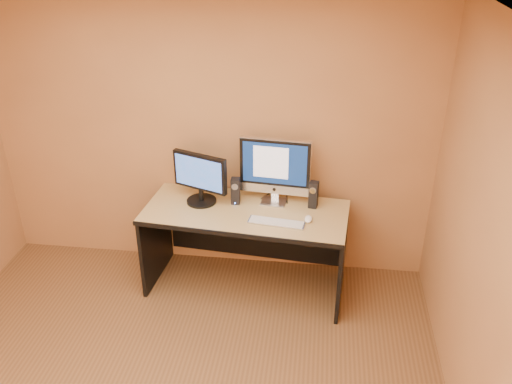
% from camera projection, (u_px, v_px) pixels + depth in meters
% --- Properties ---
extents(walls, '(4.00, 4.00, 2.60)m').
position_uv_depth(walls, '(139.00, 267.00, 3.07)').
color(walls, '#AD7546').
rests_on(walls, ground).
extents(ceiling, '(4.00, 4.00, 0.00)m').
position_uv_depth(ceiling, '(110.00, 32.00, 2.46)').
color(ceiling, white).
rests_on(ceiling, walls).
extents(desk, '(1.80, 0.91, 0.80)m').
position_uv_depth(desk, '(246.00, 250.00, 4.82)').
color(desk, tan).
rests_on(desk, ground).
extents(imac, '(0.64, 0.28, 0.60)m').
position_uv_depth(imac, '(274.00, 172.00, 4.63)').
color(imac, silver).
rests_on(imac, desk).
extents(second_monitor, '(0.58, 0.43, 0.46)m').
position_uv_depth(second_monitor, '(200.00, 179.00, 4.67)').
color(second_monitor, black).
rests_on(second_monitor, desk).
extents(speaker_left, '(0.08, 0.08, 0.24)m').
position_uv_depth(speaker_left, '(236.00, 191.00, 4.70)').
color(speaker_left, black).
rests_on(speaker_left, desk).
extents(speaker_right, '(0.09, 0.09, 0.24)m').
position_uv_depth(speaker_right, '(314.00, 195.00, 4.64)').
color(speaker_right, black).
rests_on(speaker_right, desk).
extents(keyboard, '(0.48, 0.18, 0.02)m').
position_uv_depth(keyboard, '(276.00, 222.00, 4.44)').
color(keyboard, '#B6B6BA').
rests_on(keyboard, desk).
extents(mouse, '(0.07, 0.11, 0.04)m').
position_uv_depth(mouse, '(308.00, 219.00, 4.48)').
color(mouse, white).
rests_on(mouse, desk).
extents(cable_a, '(0.03, 0.24, 0.01)m').
position_uv_depth(cable_a, '(287.00, 197.00, 4.85)').
color(cable_a, black).
rests_on(cable_a, desk).
extents(cable_b, '(0.10, 0.17, 0.01)m').
position_uv_depth(cable_b, '(267.00, 195.00, 4.88)').
color(cable_b, black).
rests_on(cable_b, desk).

